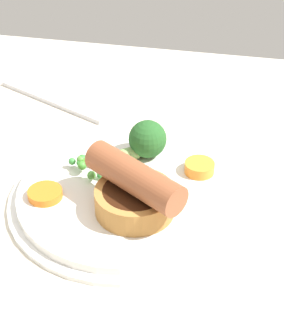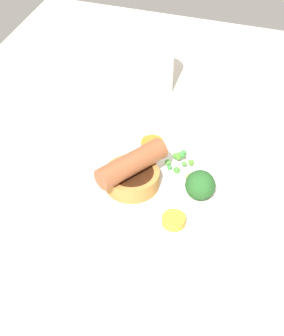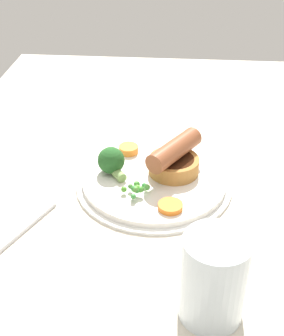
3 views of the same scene
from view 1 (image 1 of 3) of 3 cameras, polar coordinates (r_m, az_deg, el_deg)
name	(u,v)px [view 1 (image 1 of 3)]	position (r cm, az deg, el deg)	size (l,w,h in cm)	color
dining_table	(138,224)	(58.01, -0.42, -5.69)	(110.00, 80.00, 3.00)	beige
dinner_plate	(125,196)	(58.17, -1.75, -2.91)	(24.09, 24.09, 1.40)	silver
sausage_pudding	(134,191)	(53.62, -0.81, -2.38)	(10.70, 8.42, 5.62)	#AD7538
pea_pile	(88,164)	(59.85, -5.52, 0.39)	(4.55, 4.20, 1.89)	#478439
broccoli_floret_near	(146,140)	(61.61, 0.45, 2.87)	(5.38, 4.79, 4.21)	#235623
carrot_slice_0	(199,167)	(60.09, 5.86, 0.05)	(3.20, 3.20, 1.19)	orange
carrot_slice_4	(45,194)	(57.34, -9.81, -2.60)	(3.51, 3.51, 0.80)	orange
fork	(52,100)	(76.74, -9.11, 6.84)	(18.00, 1.60, 0.60)	silver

